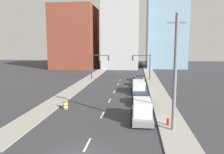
{
  "coord_description": "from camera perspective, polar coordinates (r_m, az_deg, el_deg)",
  "views": [
    {
      "loc": [
        3.8,
        -13.9,
        7.7
      ],
      "look_at": [
        -0.62,
        24.22,
        2.2
      ],
      "focal_mm": 35.0,
      "sensor_mm": 36.0,
      "label": 1
    }
  ],
  "objects": [
    {
      "name": "lane_stripe_at_29m",
      "position": [
        44.06,
        1.57,
        -1.91
      ],
      "size": [
        0.16,
        2.4,
        0.01
      ],
      "primitive_type": "cube",
      "color": "beige",
      "rests_on": "ground"
    },
    {
      "name": "box_truck_blue",
      "position": [
        36.52,
        6.99,
        -2.59
      ],
      "size": [
        2.66,
        6.42,
        1.95
      ],
      "rotation": [
        0.0,
        0.0,
        0.04
      ],
      "color": "navy",
      "rests_on": "ground"
    },
    {
      "name": "lane_stripe_at_9m",
      "position": [
        24.91,
        -2.52,
        -9.85
      ],
      "size": [
        0.16,
        2.4,
        0.01
      ],
      "primitive_type": "cube",
      "color": "beige",
      "rests_on": "ground"
    },
    {
      "name": "sidewalk_left",
      "position": [
        59.7,
        -4.16,
        0.79
      ],
      "size": [
        2.83,
        88.51,
        0.13
      ],
      "color": "gray",
      "rests_on": "ground"
    },
    {
      "name": "traffic_signal_right",
      "position": [
        49.34,
        8.51,
        3.61
      ],
      "size": [
        4.18,
        0.35,
        5.97
      ],
      "color": "#38383D",
      "rests_on": "ground"
    },
    {
      "name": "building_office_center",
      "position": [
        79.29,
        2.54,
        11.78
      ],
      "size": [
        12.0,
        20.0,
        25.44
      ],
      "color": "#A8A8AD",
      "rests_on": "ground"
    },
    {
      "name": "lane_stripe_at_22m",
      "position": [
        36.85,
        0.55,
        -3.9
      ],
      "size": [
        0.16,
        2.4,
        0.01
      ],
      "primitive_type": "cube",
      "color": "beige",
      "rests_on": "ground"
    },
    {
      "name": "sedan_black",
      "position": [
        29.63,
        7.5,
        -5.69
      ],
      "size": [
        2.32,
        4.86,
        1.4
      ],
      "rotation": [
        0.0,
        0.0,
        0.04
      ],
      "color": "black",
      "rests_on": "ground"
    },
    {
      "name": "sedan_brown",
      "position": [
        42.63,
        7.03,
        -1.38
      ],
      "size": [
        2.21,
        4.43,
        1.5
      ],
      "rotation": [
        0.0,
        0.0,
        0.06
      ],
      "color": "brown",
      "rests_on": "ground"
    },
    {
      "name": "lane_stripe_at_2m",
      "position": [
        18.07,
        -6.45,
        -17.11
      ],
      "size": [
        0.16,
        2.4,
        0.01
      ],
      "primitive_type": "cube",
      "color": "beige",
      "rests_on": "ground"
    },
    {
      "name": "lane_stripe_at_34m",
      "position": [
        49.11,
        2.1,
        -0.87
      ],
      "size": [
        0.16,
        2.4,
        0.01
      ],
      "primitive_type": "cube",
      "color": "beige",
      "rests_on": "ground"
    },
    {
      "name": "traffic_signal_left",
      "position": [
        50.17,
        -4.0,
        3.75
      ],
      "size": [
        4.18,
        0.35,
        5.97
      ],
      "color": "#38383D",
      "rests_on": "ground"
    },
    {
      "name": "traffic_barrel",
      "position": [
        27.61,
        -12.08,
        -7.2
      ],
      "size": [
        0.56,
        0.56,
        0.95
      ],
      "color": "orange",
      "rests_on": "ground"
    },
    {
      "name": "sedan_tan",
      "position": [
        48.76,
        7.17,
        -0.2
      ],
      "size": [
        2.36,
        4.58,
        1.44
      ],
      "rotation": [
        0.0,
        0.0,
        0.06
      ],
      "color": "tan",
      "rests_on": "ground"
    },
    {
      "name": "building_brick_left",
      "position": [
        78.0,
        -9.56,
        10.09
      ],
      "size": [
        14.0,
        16.0,
        20.97
      ],
      "color": "brown",
      "rests_on": "ground"
    },
    {
      "name": "box_truck_gray",
      "position": [
        23.02,
        7.85,
        -8.73
      ],
      "size": [
        2.43,
        5.71,
        2.21
      ],
      "rotation": [
        0.0,
        0.0,
        0.03
      ],
      "color": "slate",
      "rests_on": "ground"
    },
    {
      "name": "building_glass_right",
      "position": [
        84.29,
        13.8,
        15.7
      ],
      "size": [
        13.0,
        20.0,
        38.18
      ],
      "color": "#7A9EB7",
      "rests_on": "ground"
    },
    {
      "name": "fire_hydrant",
      "position": [
        22.07,
        14.42,
        -11.39
      ],
      "size": [
        0.26,
        0.26,
        0.84
      ],
      "color": "red",
      "rests_on": "ground"
    },
    {
      "name": "utility_pole_right_near",
      "position": [
        19.89,
        16.16,
        1.06
      ],
      "size": [
        1.6,
        0.32,
        10.46
      ],
      "color": "slate",
      "rests_on": "ground"
    },
    {
      "name": "lane_stripe_at_16m",
      "position": [
        31.09,
        -0.61,
        -6.18
      ],
      "size": [
        0.16,
        2.4,
        0.01
      ],
      "primitive_type": "cube",
      "color": "beige",
      "rests_on": "ground"
    },
    {
      "name": "sidewalk_right",
      "position": [
        58.76,
        9.98,
        0.57
      ],
      "size": [
        2.83,
        88.51,
        0.13
      ],
      "color": "gray",
      "rests_on": "ground"
    }
  ]
}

